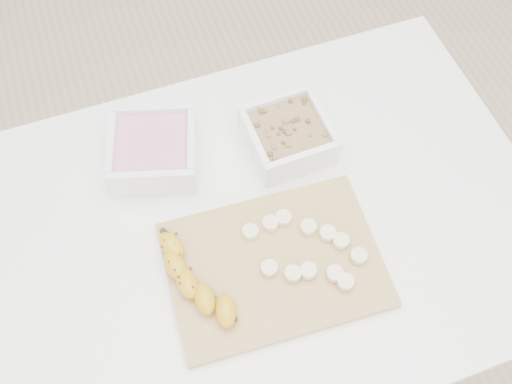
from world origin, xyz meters
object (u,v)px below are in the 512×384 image
object	(u,v)px
bowl_granola	(288,135)
banana	(196,282)
table	(261,245)
bowl_yogurt	(154,150)
cutting_board	(274,265)

from	to	relation	value
bowl_granola	banana	distance (m)	0.32
bowl_granola	table	bearing A→B (deg)	-126.52
bowl_yogurt	banana	size ratio (longest dim) A/B	1.00
table	banana	xyz separation A→B (m)	(-0.14, -0.08, 0.13)
bowl_granola	cutting_board	xyz separation A→B (m)	(-0.11, -0.22, -0.03)
banana	cutting_board	bearing A→B (deg)	-11.08
cutting_board	bowl_yogurt	bearing A→B (deg)	116.05
table	banana	bearing A→B (deg)	-151.08
table	bowl_granola	xyz separation A→B (m)	(0.10, 0.13, 0.13)
bowl_granola	banana	bearing A→B (deg)	-138.48
table	cutting_board	distance (m)	0.13
cutting_board	table	bearing A→B (deg)	83.93
bowl_yogurt	cutting_board	size ratio (longest dim) A/B	0.54
table	bowl_yogurt	distance (m)	0.27
cutting_board	banana	xyz separation A→B (m)	(-0.13, 0.01, 0.02)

